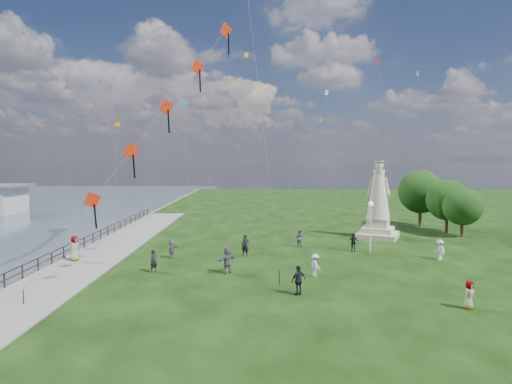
{
  "coord_description": "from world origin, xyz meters",
  "views": [
    {
      "loc": [
        -0.9,
        -23.44,
        7.89
      ],
      "look_at": [
        -1.0,
        8.0,
        5.5
      ],
      "focal_mm": 30.0,
      "sensor_mm": 36.0,
      "label": 1
    }
  ],
  "objects_px": {
    "lamppost": "(371,216)",
    "person_2": "(315,265)",
    "person_10": "(74,250)",
    "person_9": "(353,242)",
    "person_11": "(227,260)",
    "person_7": "(299,238)",
    "person_4": "(469,295)",
    "person_8": "(440,250)",
    "person_0": "(154,261)",
    "person_6": "(245,245)",
    "person_5": "(172,249)",
    "statue": "(378,209)",
    "person_3": "(299,280)"
  },
  "relations": [
    {
      "from": "person_5",
      "to": "person_10",
      "type": "xyz_separation_m",
      "value": [
        -7.21,
        -1.42,
        0.22
      ]
    },
    {
      "from": "person_5",
      "to": "person_2",
      "type": "bearing_deg",
      "value": -96.82
    },
    {
      "from": "person_7",
      "to": "person_10",
      "type": "bearing_deg",
      "value": 44.44
    },
    {
      "from": "person_8",
      "to": "person_2",
      "type": "bearing_deg",
      "value": -80.82
    },
    {
      "from": "person_3",
      "to": "person_6",
      "type": "bearing_deg",
      "value": -104.95
    },
    {
      "from": "person_5",
      "to": "statue",
      "type": "bearing_deg",
      "value": -45.45
    },
    {
      "from": "person_3",
      "to": "person_6",
      "type": "height_order",
      "value": "person_6"
    },
    {
      "from": "person_4",
      "to": "person_9",
      "type": "distance_m",
      "value": 14.51
    },
    {
      "from": "person_0",
      "to": "person_9",
      "type": "distance_m",
      "value": 16.97
    },
    {
      "from": "statue",
      "to": "person_2",
      "type": "bearing_deg",
      "value": -95.41
    },
    {
      "from": "person_6",
      "to": "person_9",
      "type": "relative_size",
      "value": 1.13
    },
    {
      "from": "lamppost",
      "to": "person_2",
      "type": "distance_m",
      "value": 9.49
    },
    {
      "from": "statue",
      "to": "lamppost",
      "type": "xyz_separation_m",
      "value": [
        -2.61,
        -6.99,
        0.23
      ]
    },
    {
      "from": "person_4",
      "to": "person_8",
      "type": "bearing_deg",
      "value": 39.4
    },
    {
      "from": "person_2",
      "to": "person_7",
      "type": "relative_size",
      "value": 0.97
    },
    {
      "from": "person_11",
      "to": "person_10",
      "type": "bearing_deg",
      "value": -64.25
    },
    {
      "from": "person_0",
      "to": "person_11",
      "type": "bearing_deg",
      "value": -51.08
    },
    {
      "from": "person_3",
      "to": "person_8",
      "type": "height_order",
      "value": "person_3"
    },
    {
      "from": "lamppost",
      "to": "person_0",
      "type": "xyz_separation_m",
      "value": [
        -16.81,
        -6.3,
        -2.36
      ]
    },
    {
      "from": "person_6",
      "to": "person_11",
      "type": "relative_size",
      "value": 0.94
    },
    {
      "from": "person_3",
      "to": "person_11",
      "type": "distance_m",
      "value": 6.52
    },
    {
      "from": "person_3",
      "to": "person_5",
      "type": "bearing_deg",
      "value": -79.03
    },
    {
      "from": "person_0",
      "to": "person_10",
      "type": "distance_m",
      "value": 7.48
    },
    {
      "from": "person_2",
      "to": "person_10",
      "type": "bearing_deg",
      "value": 49.98
    },
    {
      "from": "statue",
      "to": "lamppost",
      "type": "height_order",
      "value": "statue"
    },
    {
      "from": "person_3",
      "to": "person_8",
      "type": "xyz_separation_m",
      "value": [
        11.98,
        8.8,
        -0.08
      ]
    },
    {
      "from": "person_0",
      "to": "person_3",
      "type": "bearing_deg",
      "value": -75.25
    },
    {
      "from": "person_3",
      "to": "person_10",
      "type": "xyz_separation_m",
      "value": [
        -16.5,
        8.01,
        0.09
      ]
    },
    {
      "from": "statue",
      "to": "person_4",
      "type": "height_order",
      "value": "statue"
    },
    {
      "from": "person_6",
      "to": "person_8",
      "type": "xyz_separation_m",
      "value": [
        15.37,
        -1.25,
        -0.1
      ]
    },
    {
      "from": "lamppost",
      "to": "person_10",
      "type": "distance_m",
      "value": 23.98
    },
    {
      "from": "person_4",
      "to": "person_0",
      "type": "bearing_deg",
      "value": 123.79
    },
    {
      "from": "statue",
      "to": "person_6",
      "type": "relative_size",
      "value": 4.32
    },
    {
      "from": "lamppost",
      "to": "person_8",
      "type": "relative_size",
      "value": 2.73
    },
    {
      "from": "person_9",
      "to": "person_10",
      "type": "relative_size",
      "value": 0.82
    },
    {
      "from": "person_0",
      "to": "person_11",
      "type": "relative_size",
      "value": 0.84
    },
    {
      "from": "person_3",
      "to": "person_7",
      "type": "height_order",
      "value": "person_3"
    },
    {
      "from": "statue",
      "to": "person_10",
      "type": "relative_size",
      "value": 4.0
    },
    {
      "from": "person_10",
      "to": "person_2",
      "type": "bearing_deg",
      "value": -95.34
    },
    {
      "from": "lamppost",
      "to": "person_2",
      "type": "bearing_deg",
      "value": -127.8
    },
    {
      "from": "lamppost",
      "to": "person_9",
      "type": "relative_size",
      "value": 2.76
    },
    {
      "from": "person_7",
      "to": "person_4",
      "type": "bearing_deg",
      "value": 140.82
    },
    {
      "from": "person_3",
      "to": "person_9",
      "type": "xyz_separation_m",
      "value": [
        5.85,
        11.9,
        -0.08
      ]
    },
    {
      "from": "person_11",
      "to": "person_7",
      "type": "bearing_deg",
      "value": -171.69
    },
    {
      "from": "person_3",
      "to": "person_8",
      "type": "distance_m",
      "value": 14.86
    },
    {
      "from": "person_10",
      "to": "person_9",
      "type": "bearing_deg",
      "value": -73.08
    },
    {
      "from": "person_11",
      "to": "person_5",
      "type": "bearing_deg",
      "value": -93.42
    },
    {
      "from": "person_7",
      "to": "person_8",
      "type": "height_order",
      "value": "person_8"
    },
    {
      "from": "person_8",
      "to": "person_11",
      "type": "xyz_separation_m",
      "value": [
        -16.48,
        -4.08,
        0.15
      ]
    },
    {
      "from": "person_10",
      "to": "person_3",
      "type": "bearing_deg",
      "value": -108.85
    }
  ]
}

